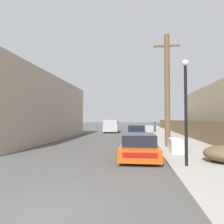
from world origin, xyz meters
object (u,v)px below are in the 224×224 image
object	(u,v)px
car_parked_mid	(136,133)
utility_pole	(167,89)
street_lamp	(186,103)
discarded_fridge	(176,145)
pickup_truck	(111,126)
parked_sports_car_red	(139,147)
pedestrian	(155,126)

from	to	relation	value
car_parked_mid	utility_pole	xyz separation A→B (m)	(2.12, -5.04, 3.39)
car_parked_mid	street_lamp	world-z (taller)	street_lamp
discarded_fridge	utility_pole	size ratio (longest dim) A/B	0.23
pickup_truck	street_lamp	world-z (taller)	street_lamp
pickup_truck	street_lamp	distance (m)	21.80
parked_sports_car_red	street_lamp	world-z (taller)	street_lamp
pickup_truck	pedestrian	bearing A→B (deg)	177.97
discarded_fridge	car_parked_mid	size ratio (longest dim) A/B	0.40
discarded_fridge	pedestrian	xyz separation A→B (m)	(0.40, 17.57, 0.53)
pedestrian	car_parked_mid	bearing A→B (deg)	-104.36
utility_pole	pedestrian	distance (m)	15.70
discarded_fridge	pickup_truck	bearing A→B (deg)	111.34
car_parked_mid	pedestrian	distance (m)	10.70
utility_pole	street_lamp	distance (m)	5.83
discarded_fridge	street_lamp	world-z (taller)	street_lamp
parked_sports_car_red	street_lamp	bearing A→B (deg)	-49.08
car_parked_mid	street_lamp	bearing A→B (deg)	-79.99
car_parked_mid	pickup_truck	size ratio (longest dim) A/B	0.82
street_lamp	utility_pole	bearing A→B (deg)	88.73
pickup_truck	street_lamp	bearing A→B (deg)	102.51
pickup_truck	street_lamp	size ratio (longest dim) A/B	1.27
utility_pole	parked_sports_car_red	bearing A→B (deg)	-119.52
car_parked_mid	pedestrian	size ratio (longest dim) A/B	2.58
pickup_truck	street_lamp	xyz separation A→B (m)	(5.68, -20.97, 1.72)
utility_pole	pedestrian	xyz separation A→B (m)	(0.53, 15.39, -3.04)
street_lamp	car_parked_mid	bearing A→B (deg)	100.58
parked_sports_car_red	pickup_truck	xyz separation A→B (m)	(-3.81, 18.85, 0.36)
car_parked_mid	street_lamp	distance (m)	11.05
parked_sports_car_red	pedestrian	xyz separation A→B (m)	(2.53, 18.92, 0.45)
parked_sports_car_red	utility_pole	size ratio (longest dim) A/B	0.59
parked_sports_car_red	discarded_fridge	bearing A→B (deg)	32.01
discarded_fridge	street_lamp	size ratio (longest dim) A/B	0.41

